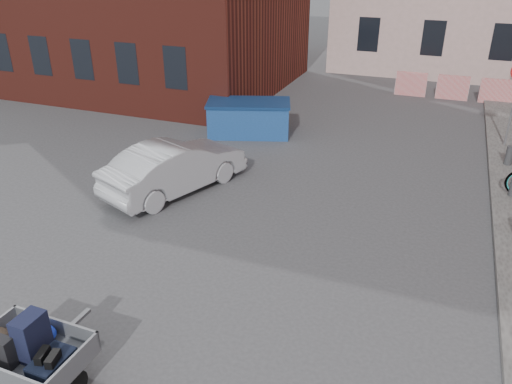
% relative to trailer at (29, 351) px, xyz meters
% --- Properties ---
extents(ground, '(120.00, 120.00, 0.00)m').
position_rel_trailer_xyz_m(ground, '(0.95, 3.50, -0.61)').
color(ground, '#38383A').
rests_on(ground, ground).
extents(barriers, '(4.70, 0.18, 1.00)m').
position_rel_trailer_xyz_m(barriers, '(5.15, 18.50, -0.11)').
color(barriers, red).
rests_on(barriers, ground).
extents(trailer, '(1.61, 1.81, 1.20)m').
position_rel_trailer_xyz_m(trailer, '(0.00, 0.00, 0.00)').
color(trailer, black).
rests_on(trailer, ground).
extents(dumpster, '(3.09, 2.26, 1.17)m').
position_rel_trailer_xyz_m(dumpster, '(-1.19, 11.26, -0.02)').
color(dumpster, '#1F4A93').
rests_on(dumpster, ground).
extents(silver_car, '(2.73, 4.25, 1.32)m').
position_rel_trailer_xyz_m(silver_car, '(-1.32, 6.52, 0.05)').
color(silver_car, '#A6A8AE').
rests_on(silver_car, ground).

